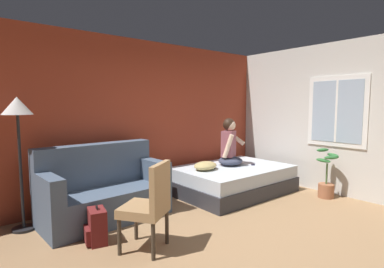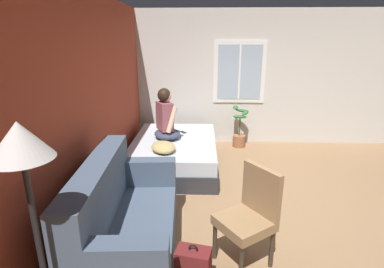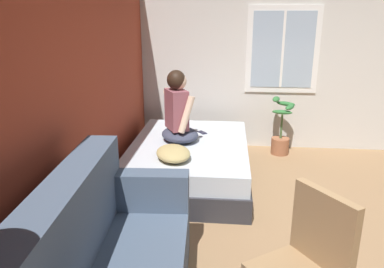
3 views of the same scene
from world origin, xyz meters
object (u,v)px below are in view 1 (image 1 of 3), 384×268
at_px(couch, 104,191).
at_px(floor_lamp, 18,119).
at_px(person_seated, 230,146).
at_px(potted_plant, 326,180).
at_px(side_chair, 150,203).
at_px(backpack, 96,227).
at_px(bed, 233,180).
at_px(throw_pillow, 205,166).
at_px(cell_phone, 253,164).

relative_size(couch, floor_lamp, 1.03).
distance_m(person_seated, potted_plant, 1.77).
relative_size(side_chair, backpack, 2.14).
xyz_separation_m(bed, side_chair, (-2.33, -0.94, 0.30)).
bearing_deg(bed, floor_lamp, 170.68).
height_order(couch, potted_plant, couch).
height_order(side_chair, person_seated, person_seated).
bearing_deg(throw_pillow, cell_phone, -13.87).
bearing_deg(floor_lamp, person_seated, -6.82).
distance_m(couch, potted_plant, 3.69).
relative_size(person_seated, throw_pillow, 1.82).
bearing_deg(potted_plant, throw_pillow, 139.47).
distance_m(bed, side_chair, 2.53).
xyz_separation_m(person_seated, floor_lamp, (-3.37, 0.40, 0.59)).
xyz_separation_m(couch, side_chair, (0.02, -1.22, 0.14)).
bearing_deg(couch, potted_plant, -24.29).
bearing_deg(bed, backpack, -171.51).
bearing_deg(cell_phone, side_chair, 69.01).
relative_size(side_chair, cell_phone, 6.81).
distance_m(couch, throw_pillow, 1.79).
bearing_deg(couch, bed, -6.71).
height_order(side_chair, throw_pillow, side_chair).
distance_m(person_seated, cell_phone, 0.57).
bearing_deg(side_chair, potted_plant, -5.11).
bearing_deg(couch, backpack, -118.97).
bearing_deg(cell_phone, couch, 44.12).
height_order(bed, throw_pillow, throw_pillow).
relative_size(backpack, floor_lamp, 0.27).
xyz_separation_m(backpack, throw_pillow, (2.15, 0.52, 0.36)).
distance_m(throw_pillow, potted_plant, 2.10).
distance_m(couch, backpack, 0.81).
height_order(couch, side_chair, couch).
bearing_deg(floor_lamp, backpack, -58.25).
height_order(floor_lamp, potted_plant, floor_lamp).
xyz_separation_m(backpack, potted_plant, (3.74, -0.84, 0.11)).
bearing_deg(backpack, person_seated, 11.14).
relative_size(backpack, cell_phone, 3.18).
bearing_deg(throw_pillow, person_seated, 2.31).
bearing_deg(potted_plant, backpack, 167.41).
height_order(side_chair, cell_phone, side_chair).
relative_size(bed, side_chair, 2.11).
distance_m(bed, couch, 2.37).
distance_m(bed, backpack, 2.75).
bearing_deg(couch, side_chair, -89.20).
xyz_separation_m(side_chair, floor_lamp, (-0.98, 1.49, 0.90)).
distance_m(couch, person_seated, 2.44).
height_order(bed, floor_lamp, floor_lamp).
distance_m(side_chair, backpack, 0.75).
distance_m(cell_phone, potted_plant, 1.28).
height_order(backpack, potted_plant, potted_plant).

